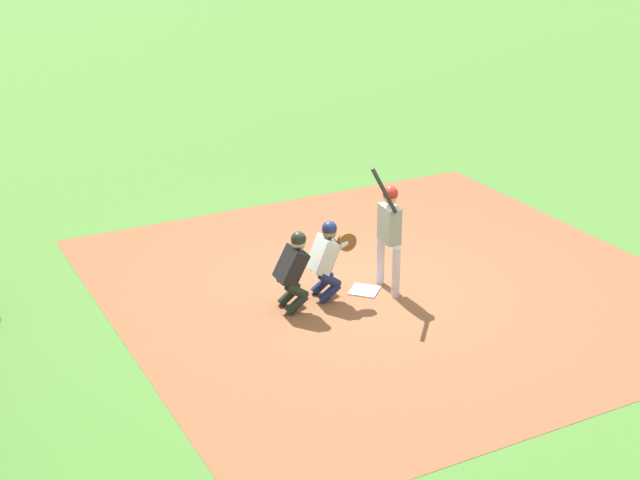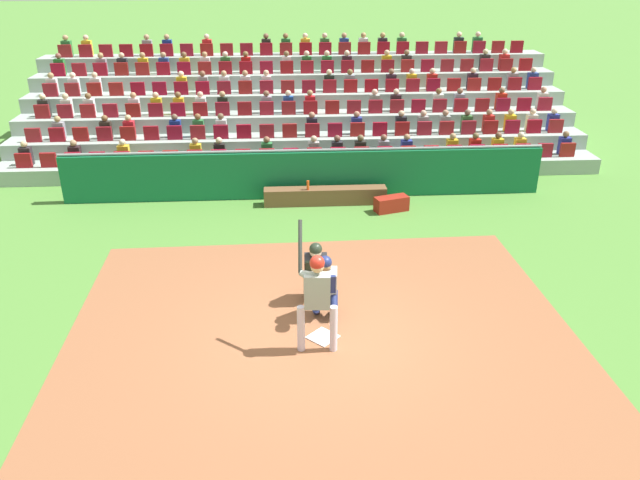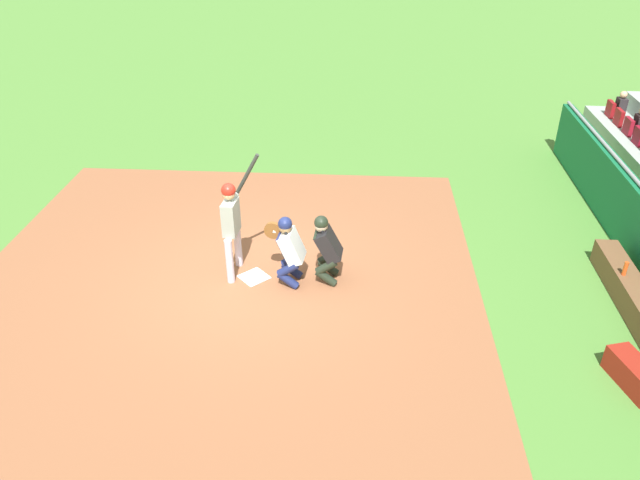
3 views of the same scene
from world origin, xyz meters
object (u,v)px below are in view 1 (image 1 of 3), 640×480
at_px(home_plate_marker, 364,290).
at_px(batter_at_plate, 389,227).
at_px(catcher_crouching, 327,255).
at_px(home_plate_umpire, 293,267).

height_order(home_plate_marker, batter_at_plate, batter_at_plate).
height_order(home_plate_marker, catcher_crouching, catcher_crouching).
xyz_separation_m(batter_at_plate, home_plate_umpire, (-0.08, -1.62, -0.40)).
bearing_deg(catcher_crouching, home_plate_umpire, -79.14).
relative_size(home_plate_marker, batter_at_plate, 0.20).
xyz_separation_m(home_plate_marker, batter_at_plate, (0.13, 0.35, 1.08)).
bearing_deg(batter_at_plate, home_plate_umpire, -92.93).
relative_size(home_plate_marker, catcher_crouching, 0.34).
bearing_deg(home_plate_umpire, catcher_crouching, 100.86).
xyz_separation_m(catcher_crouching, home_plate_umpire, (0.12, -0.63, -0.03)).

